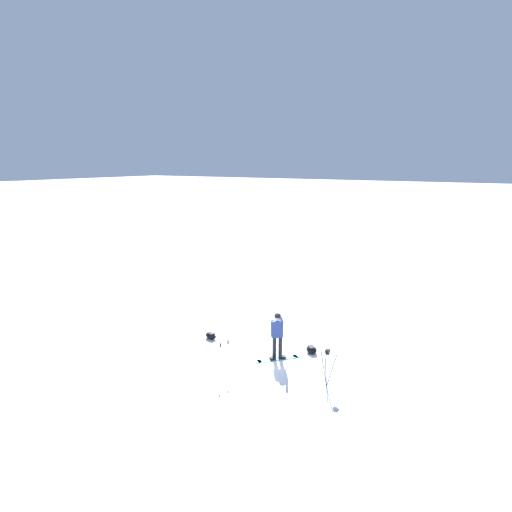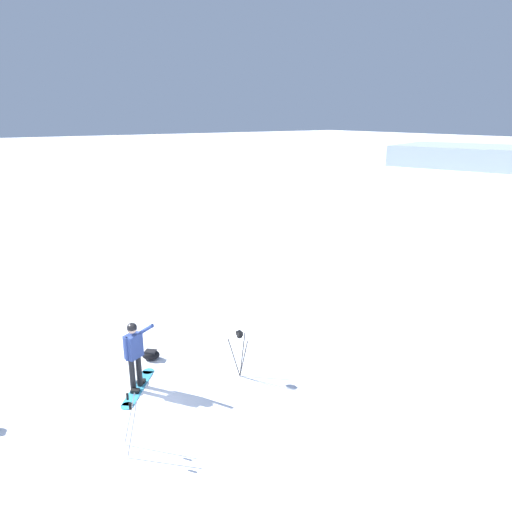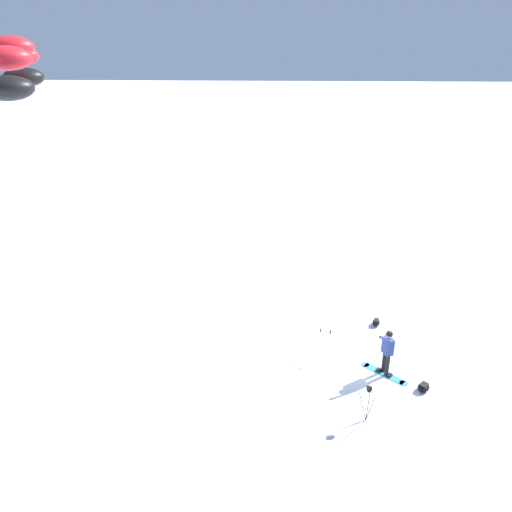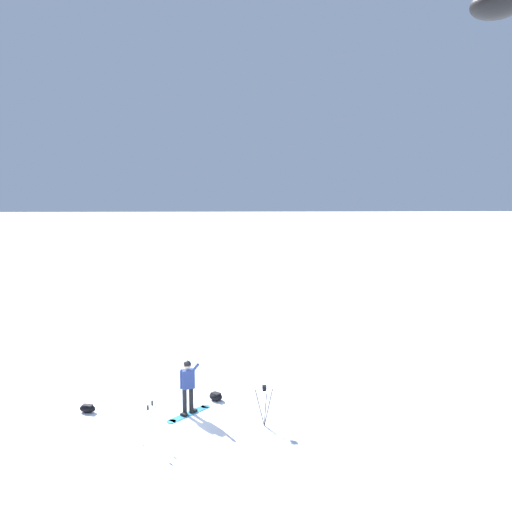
{
  "view_description": "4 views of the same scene",
  "coord_description": "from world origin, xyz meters",
  "px_view_note": "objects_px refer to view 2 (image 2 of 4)",
  "views": [
    {
      "loc": [
        -8.22,
        13.05,
        7.15
      ],
      "look_at": [
        -2.12,
        3.25,
        4.74
      ],
      "focal_mm": 32.32,
      "sensor_mm": 36.0,
      "label": 1
    },
    {
      "loc": [
        2.8,
        9.17,
        6.48
      ],
      "look_at": [
        -1.81,
        2.58,
        4.03
      ],
      "focal_mm": 32.57,
      "sensor_mm": 36.0,
      "label": 2
    },
    {
      "loc": [
        -14.79,
        2.97,
        10.67
      ],
      "look_at": [
        -2.33,
        3.69,
        5.21
      ],
      "focal_mm": 33.96,
      "sensor_mm": 36.0,
      "label": 3
    },
    {
      "loc": [
        -2.06,
        16.71,
        7.22
      ],
      "look_at": [
        -2.54,
        4.14,
        5.68
      ],
      "focal_mm": 39.83,
      "sensor_mm": 36.0,
      "label": 4
    }
  ],
  "objects_px": {
    "snowboard": "(138,387)",
    "camera_tripod": "(240,344)",
    "gear_bag_small": "(151,355)",
    "ski_poles": "(130,416)",
    "snowboarder": "(134,349)"
  },
  "relations": [
    {
      "from": "camera_tripod",
      "to": "ski_poles",
      "type": "distance_m",
      "value": 3.44
    },
    {
      "from": "ski_poles",
      "to": "gear_bag_small",
      "type": "bearing_deg",
      "value": -118.4
    },
    {
      "from": "snowboarder",
      "to": "camera_tripod",
      "type": "xyz_separation_m",
      "value": [
        -2.39,
        1.01,
        -0.17
      ]
    },
    {
      "from": "snowboarder",
      "to": "snowboard",
      "type": "relative_size",
      "value": 1.22
    },
    {
      "from": "snowboard",
      "to": "camera_tripod",
      "type": "xyz_separation_m",
      "value": [
        -2.36,
        0.99,
        0.89
      ]
    },
    {
      "from": "camera_tripod",
      "to": "gear_bag_small",
      "type": "bearing_deg",
      "value": -54.32
    },
    {
      "from": "ski_poles",
      "to": "camera_tripod",
      "type": "bearing_deg",
      "value": -162.15
    },
    {
      "from": "snowboarder",
      "to": "camera_tripod",
      "type": "relative_size",
      "value": 1.4
    },
    {
      "from": "snowboarder",
      "to": "camera_tripod",
      "type": "bearing_deg",
      "value": 157.14
    },
    {
      "from": "gear_bag_small",
      "to": "ski_poles",
      "type": "distance_m",
      "value": 3.7
    },
    {
      "from": "snowboarder",
      "to": "snowboard",
      "type": "distance_m",
      "value": 1.06
    },
    {
      "from": "snowboarder",
      "to": "gear_bag_small",
      "type": "xyz_separation_m",
      "value": [
        -0.85,
        -1.14,
        -0.94
      ]
    },
    {
      "from": "snowboard",
      "to": "gear_bag_small",
      "type": "bearing_deg",
      "value": -125.45
    },
    {
      "from": "snowboard",
      "to": "camera_tripod",
      "type": "height_order",
      "value": "camera_tripod"
    },
    {
      "from": "snowboard",
      "to": "ski_poles",
      "type": "height_order",
      "value": "ski_poles"
    }
  ]
}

